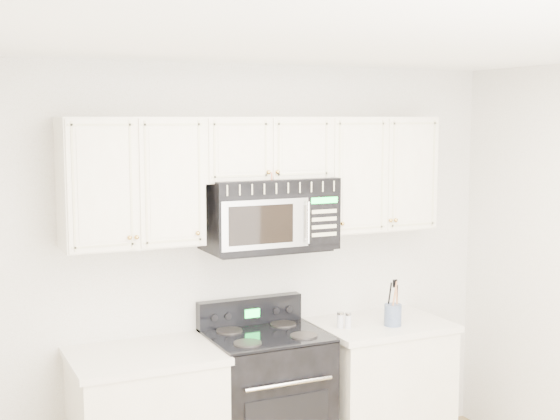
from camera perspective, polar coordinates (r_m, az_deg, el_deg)
room at (r=3.57m, az=8.94°, el=-9.01°), size 3.51×3.51×2.61m
base_cabinet_right at (r=5.41m, az=7.28°, el=-13.17°), size 0.86×0.65×0.92m
range at (r=5.03m, az=-1.03°, el=-13.97°), size 0.71×0.65×1.11m
upper_cabinets at (r=4.85m, az=-1.42°, el=2.85°), size 2.44×0.37×0.75m
microwave at (r=4.85m, az=-0.83°, el=-0.25°), size 0.80×0.45×0.44m
utensil_crock at (r=5.15m, az=8.26°, el=-7.55°), size 0.11×0.11×0.30m
shaker_salt at (r=5.07m, az=4.43°, el=-8.01°), size 0.04×0.04×0.11m
shaker_pepper at (r=5.06m, az=5.00°, el=-8.04°), size 0.04×0.04×0.10m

